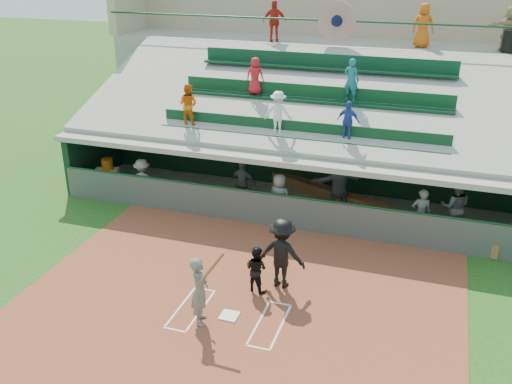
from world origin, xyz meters
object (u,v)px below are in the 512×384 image
(water_cooler, at_px, (107,164))
(batter_at_plate, at_px, (200,290))
(white_table, at_px, (107,179))
(home_plate, at_px, (229,316))
(trash_bin, at_px, (510,41))
(catcher, at_px, (256,269))

(water_cooler, bearing_deg, batter_at_plate, -44.84)
(white_table, bearing_deg, batter_at_plate, -62.57)
(batter_at_plate, relative_size, white_table, 2.35)
(home_plate, height_order, batter_at_plate, batter_at_plate)
(home_plate, bearing_deg, trash_bin, 63.59)
(home_plate, xyz_separation_m, trash_bin, (6.36, 12.80, 4.98))
(batter_at_plate, xyz_separation_m, white_table, (-6.51, 6.38, -0.49))
(home_plate, distance_m, white_table, 9.27)
(white_table, height_order, trash_bin, trash_bin)
(water_cooler, bearing_deg, catcher, -32.94)
(home_plate, relative_size, water_cooler, 1.07)
(water_cooler, distance_m, trash_bin, 15.54)
(white_table, bearing_deg, water_cooler, 32.18)
(trash_bin, bearing_deg, white_table, -153.05)
(home_plate, height_order, water_cooler, water_cooler)
(home_plate, relative_size, catcher, 0.34)
(catcher, bearing_deg, trash_bin, -100.67)
(catcher, distance_m, water_cooler, 8.68)
(home_plate, relative_size, white_table, 0.52)
(home_plate, bearing_deg, batter_at_plate, -144.15)
(home_plate, bearing_deg, water_cooler, 139.41)
(home_plate, distance_m, water_cooler, 9.31)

